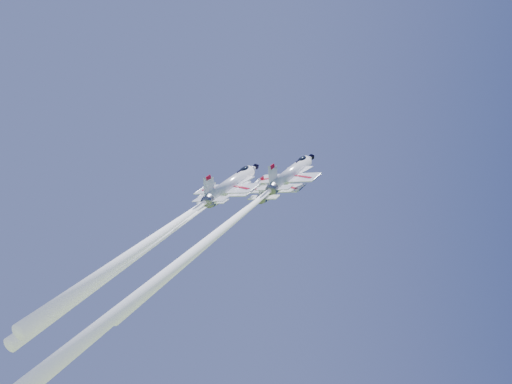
{
  "coord_description": "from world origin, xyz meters",
  "views": [
    {
      "loc": [
        -3.49,
        -90.5,
        56.2
      ],
      "look_at": [
        0.0,
        0.0,
        82.05
      ],
      "focal_mm": 40.0,
      "sensor_mm": 36.0,
      "label": 1
    }
  ],
  "objects_px": {
    "jet_lead": "(234,220)",
    "jet_right": "(216,234)",
    "jet_left": "(171,230)",
    "jet_slot": "(177,222)"
  },
  "relations": [
    {
      "from": "jet_lead",
      "to": "jet_right",
      "type": "distance_m",
      "value": 12.55
    },
    {
      "from": "jet_left",
      "to": "jet_right",
      "type": "distance_m",
      "value": 12.78
    },
    {
      "from": "jet_lead",
      "to": "jet_slot",
      "type": "bearing_deg",
      "value": -94.48
    },
    {
      "from": "jet_slot",
      "to": "jet_left",
      "type": "bearing_deg",
      "value": 133.0
    },
    {
      "from": "jet_right",
      "to": "jet_lead",
      "type": "bearing_deg",
      "value": 110.24
    },
    {
      "from": "jet_lead",
      "to": "jet_right",
      "type": "xyz_separation_m",
      "value": [
        -2.46,
        -11.44,
        -4.53
      ]
    },
    {
      "from": "jet_left",
      "to": "jet_right",
      "type": "relative_size",
      "value": 0.8
    },
    {
      "from": "jet_right",
      "to": "jet_slot",
      "type": "height_order",
      "value": "jet_right"
    },
    {
      "from": "jet_right",
      "to": "jet_slot",
      "type": "bearing_deg",
      "value": -158.44
    },
    {
      "from": "jet_lead",
      "to": "jet_right",
      "type": "height_order",
      "value": "jet_right"
    }
  ]
}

